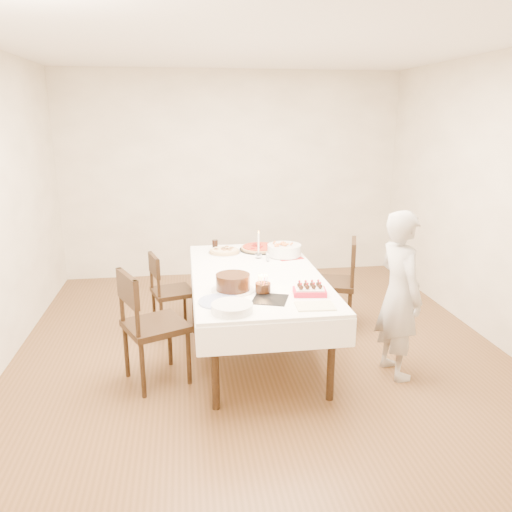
{
  "coord_description": "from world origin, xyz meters",
  "views": [
    {
      "loc": [
        -0.65,
        -4.17,
        2.12
      ],
      "look_at": [
        -0.03,
        0.08,
        0.91
      ],
      "focal_mm": 35.0,
      "sensor_mm": 36.0,
      "label": 1
    }
  ],
  "objects": [
    {
      "name": "layer_cake",
      "position": [
        -0.29,
        -0.35,
        0.82
      ],
      "size": [
        0.45,
        0.45,
        0.14
      ],
      "primitive_type": "cylinder",
      "rotation": [
        0.0,
        0.0,
        0.32
      ],
      "color": "black",
      "rests_on": "dining_table"
    },
    {
      "name": "wall_front",
      "position": [
        0.0,
        -2.5,
        1.35
      ],
      "size": [
        4.5,
        0.04,
        2.7
      ],
      "primitive_type": "cube",
      "color": "#F2E6CB",
      "rests_on": "floor"
    },
    {
      "name": "pasta_bowl",
      "position": [
        0.33,
        0.61,
        0.81
      ],
      "size": [
        0.34,
        0.34,
        0.11
      ],
      "primitive_type": "cylinder",
      "rotation": [
        0.0,
        0.0,
        -0.0
      ],
      "color": "white",
      "rests_on": "dining_table"
    },
    {
      "name": "ceiling",
      "position": [
        0.0,
        0.0,
        2.7
      ],
      "size": [
        5.0,
        5.0,
        0.0
      ],
      "primitive_type": "plane",
      "rotation": [
        3.14,
        0.0,
        0.0
      ],
      "color": "white",
      "rests_on": "wall_back"
    },
    {
      "name": "china_plate",
      "position": [
        -0.41,
        -0.6,
        0.76
      ],
      "size": [
        0.35,
        0.35,
        0.01
      ],
      "primitive_type": "cylinder",
      "rotation": [
        0.0,
        0.0,
        -0.07
      ],
      "color": "white",
      "rests_on": "dining_table"
    },
    {
      "name": "pizza_white",
      "position": [
        -0.26,
        0.8,
        0.77
      ],
      "size": [
        0.35,
        0.35,
        0.04
      ],
      "primitive_type": "cylinder",
      "rotation": [
        0.0,
        0.0,
        -0.05
      ],
      "color": "beige",
      "rests_on": "dining_table"
    },
    {
      "name": "box_lid",
      "position": [
        0.28,
        -0.8,
        0.75
      ],
      "size": [
        0.29,
        0.2,
        0.02
      ],
      "primitive_type": "cube",
      "rotation": [
        0.0,
        0.0,
        -0.05
      ],
      "color": "beige",
      "rests_on": "dining_table"
    },
    {
      "name": "wall_right",
      "position": [
        2.25,
        0.0,
        1.35
      ],
      "size": [
        0.04,
        5.0,
        2.7
      ],
      "primitive_type": "cube",
      "color": "#F2E6CB",
      "rests_on": "floor"
    },
    {
      "name": "person",
      "position": [
        1.07,
        -0.53,
        0.71
      ],
      "size": [
        0.41,
        0.56,
        1.41
      ],
      "primitive_type": "imported",
      "rotation": [
        0.0,
        0.0,
        1.71
      ],
      "color": "#B7B3AD",
      "rests_on": "floor"
    },
    {
      "name": "cola_glass",
      "position": [
        -0.35,
        0.94,
        0.81
      ],
      "size": [
        0.08,
        0.08,
        0.11
      ],
      "primitive_type": "cylinder",
      "rotation": [
        0.0,
        0.0,
        -0.41
      ],
      "color": "black",
      "rests_on": "dining_table"
    },
    {
      "name": "chair_right_savory",
      "position": [
        0.81,
        0.5,
        0.47
      ],
      "size": [
        0.61,
        0.61,
        0.94
      ],
      "primitive_type": null,
      "rotation": [
        0.0,
        0.0,
        -0.33
      ],
      "color": "black",
      "rests_on": "floor"
    },
    {
      "name": "pizza_pepperoni",
      "position": [
        0.12,
        0.88,
        0.77
      ],
      "size": [
        0.47,
        0.47,
        0.04
      ],
      "primitive_type": "cylinder",
      "rotation": [
        0.0,
        0.0,
        -0.12
      ],
      "color": "red",
      "rests_on": "dining_table"
    },
    {
      "name": "cake_board",
      "position": [
        -0.02,
        -0.6,
        0.75
      ],
      "size": [
        0.33,
        0.33,
        0.01
      ],
      "primitive_type": "cube",
      "rotation": [
        0.0,
        0.0,
        -0.34
      ],
      "color": "black",
      "rests_on": "dining_table"
    },
    {
      "name": "floor",
      "position": [
        0.0,
        0.0,
        0.0
      ],
      "size": [
        5.0,
        5.0,
        0.0
      ],
      "primitive_type": "plane",
      "color": "#53371C",
      "rests_on": "ground"
    },
    {
      "name": "chair_left_dessert",
      "position": [
        -0.92,
        -0.37,
        0.49
      ],
      "size": [
        0.66,
        0.66,
        0.97
      ],
      "primitive_type": null,
      "rotation": [
        0.0,
        0.0,
        3.56
      ],
      "color": "black",
      "rests_on": "floor"
    },
    {
      "name": "birthday_cake",
      "position": [
        -0.05,
        -0.44,
        0.83
      ],
      "size": [
        0.16,
        0.16,
        0.14
      ],
      "primitive_type": "cylinder",
      "rotation": [
        0.0,
        0.0,
        -0.31
      ],
      "color": "#3E2211",
      "rests_on": "dining_table"
    },
    {
      "name": "taper_candle",
      "position": [
        0.06,
        0.57,
        0.89
      ],
      "size": [
        0.06,
        0.06,
        0.29
      ],
      "primitive_type": "cylinder",
      "rotation": [
        0.0,
        0.0,
        -0.03
      ],
      "color": "white",
      "rests_on": "dining_table"
    },
    {
      "name": "chair_left_savory",
      "position": [
        -0.8,
        0.64,
        0.41
      ],
      "size": [
        0.52,
        0.52,
        0.82
      ],
      "primitive_type": null,
      "rotation": [
        0.0,
        0.0,
        3.42
      ],
      "color": "black",
      "rests_on": "floor"
    },
    {
      "name": "dining_table",
      "position": [
        -0.03,
        0.08,
        0.38
      ],
      "size": [
        1.31,
        2.22,
        0.75
      ],
      "primitive_type": "cube",
      "rotation": [
        0.0,
        0.0,
        -0.08
      ],
      "color": "white",
      "rests_on": "floor"
    },
    {
      "name": "plate_stack",
      "position": [
        -0.34,
        -0.8,
        0.78
      ],
      "size": [
        0.35,
        0.35,
        0.06
      ],
      "primitive_type": "cylinder",
      "rotation": [
        0.0,
        0.0,
        -0.18
      ],
      "color": "white",
      "rests_on": "dining_table"
    },
    {
      "name": "red_placemat",
      "position": [
        0.36,
        0.57,
        0.75
      ],
      "size": [
        0.3,
        0.3,
        0.01
      ],
      "primitive_type": "cube",
      "rotation": [
        0.0,
        0.0,
        0.24
      ],
      "color": "#B21E1E",
      "rests_on": "dining_table"
    },
    {
      "name": "wall_back",
      "position": [
        0.0,
        2.5,
        1.35
      ],
      "size": [
        4.5,
        0.04,
        2.7
      ],
      "primitive_type": "cube",
      "color": "#F2E6CB",
      "rests_on": "floor"
    },
    {
      "name": "shaker_pair",
      "position": [
        0.14,
        0.44,
        0.79
      ],
      "size": [
        0.09,
        0.09,
        0.09
      ],
      "primitive_type": null,
      "rotation": [
        0.0,
        0.0,
        0.29
      ],
      "color": "white",
      "rests_on": "dining_table"
    },
    {
      "name": "strawberry_box",
      "position": [
        0.31,
        -0.53,
        0.78
      ],
      "size": [
        0.28,
        0.2,
        0.07
      ],
      "primitive_type": null,
      "rotation": [
        0.0,
        0.0,
        -0.13
      ],
      "color": "red",
      "rests_on": "dining_table"
    }
  ]
}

